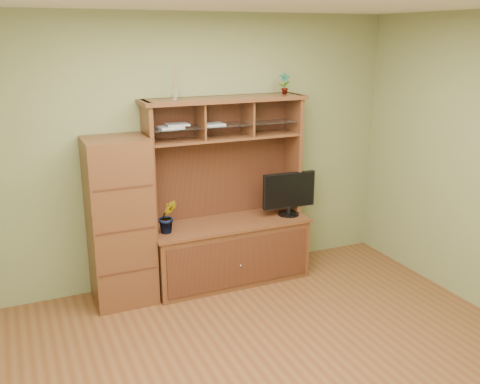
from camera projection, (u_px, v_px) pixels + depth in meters
room at (282, 207)px, 3.64m from camera, size 4.54×4.04×2.74m
media_hutch at (228, 232)px, 5.52m from camera, size 1.66×0.61×1.90m
monitor at (289, 193)px, 5.59m from camera, size 0.58×0.22×0.46m
orchid_plant at (168, 216)px, 5.10m from camera, size 0.20×0.16×0.33m
top_plant at (284, 84)px, 5.42m from camera, size 0.13×0.10×0.22m
reed_diffuser at (175, 87)px, 4.97m from camera, size 0.06×0.06×0.30m
magazines at (186, 125)px, 5.11m from camera, size 0.67×0.20×0.04m
side_cabinet at (120, 222)px, 5.01m from camera, size 0.57×0.52×1.59m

